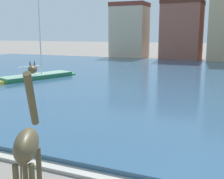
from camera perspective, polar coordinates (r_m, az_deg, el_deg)
harbor_water at (r=30.49m, az=11.53°, el=2.05°), size 81.59×42.38×0.31m
quay_edge_coping at (r=11.21m, az=-13.11°, el=-14.39°), size 81.59×0.50×0.12m
giraffe_statue at (r=7.51m, az=-16.37°, el=-10.70°), size 1.45×2.20×4.11m
sailboat_green at (r=30.69m, az=-13.42°, el=2.49°), size 4.74×8.79×8.72m
townhouse_corner_house at (r=58.28m, az=3.49°, el=11.60°), size 6.94×5.37×10.70m
townhouse_tall_gabled at (r=54.76m, az=13.73°, el=11.31°), size 6.93×7.33×10.64m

